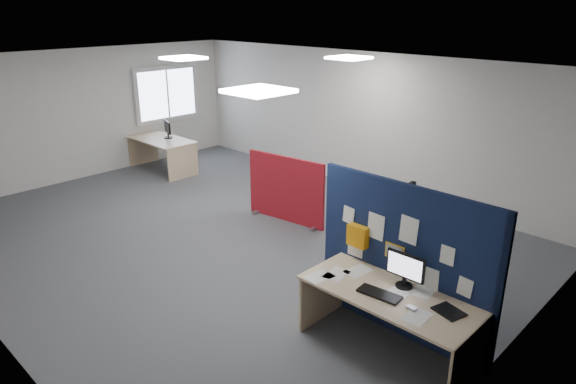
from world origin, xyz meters
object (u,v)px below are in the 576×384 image
Objects in this scene: main_desk at (391,305)px; second_desk at (163,146)px; navy_divider at (402,262)px; office_chair at (395,215)px; red_divider at (286,190)px; monitor_main at (405,269)px; monitor_second at (167,129)px.

second_desk is at bearing 165.11° from main_desk.
navy_divider is 1.96m from office_chair.
office_chair is (-1.10, 1.60, -0.25)m from navy_divider.
red_divider is at bearing 178.61° from office_chair.
monitor_main is 0.26× the size of second_desk.
red_divider is 2.07m from office_chair.
monitor_second is at bearing 168.09° from red_divider.
main_desk is 7.50m from monitor_second.
monitor_main is 1.07× the size of monitor_second.
monitor_second is 6.00m from office_chair.
navy_divider reaches higher than red_divider.
navy_divider is at bearing 6.47° from monitor_second.
office_chair reaches higher than monitor_main.
second_desk is (-7.26, 1.93, -0.01)m from main_desk.
office_chair is at bearing 0.21° from second_desk.
main_desk is at bearing -14.89° from second_desk.
monitor_main reaches higher than second_desk.
red_divider is (-3.28, 1.78, -0.00)m from main_desk.
office_chair is (5.99, -0.09, -0.30)m from monitor_second.
navy_divider reaches higher than second_desk.
navy_divider reaches higher than main_desk.
red_divider is 0.92× the size of second_desk.
monitor_second is at bearing 166.59° from navy_divider.
red_divider reaches higher than monitor_second.
main_desk is 1.13× the size of second_desk.
monitor_main is 7.49m from monitor_second.
monitor_second reaches higher than second_desk.
red_divider reaches higher than office_chair.
monitor_main is at bearing 76.78° from main_desk.
office_chair is at bearing 124.58° from navy_divider.
second_desk is 4.06× the size of monitor_second.
monitor_second is at bearing 164.27° from monitor_main.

